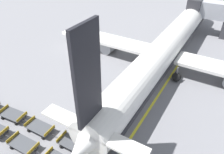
# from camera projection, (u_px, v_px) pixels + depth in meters

# --- Properties ---
(ground_plane) EXTENTS (500.00, 500.00, 0.00)m
(ground_plane) POSITION_uv_depth(u_px,v_px,m) (71.00, 45.00, 39.35)
(ground_plane) COLOR gray
(airplane) EXTENTS (36.04, 45.86, 12.97)m
(airplane) POSITION_uv_depth(u_px,v_px,m) (167.00, 47.00, 32.33)
(airplane) COLOR white
(airplane) RESTS_ON ground_plane
(baggage_dolly_row_mid_a_col_d) EXTENTS (3.56, 1.67, 0.92)m
(baggage_dolly_row_mid_a_col_d) POSITION_uv_depth(u_px,v_px,m) (23.00, 144.00, 20.81)
(baggage_dolly_row_mid_a_col_d) COLOR #424449
(baggage_dolly_row_mid_a_col_d) RESTS_ON ground_plane
(baggage_dolly_row_mid_b_col_c) EXTENTS (3.60, 1.80, 0.92)m
(baggage_dolly_row_mid_b_col_c) POSITION_uv_depth(u_px,v_px,m) (13.00, 115.00, 24.11)
(baggage_dolly_row_mid_b_col_c) COLOR #424449
(baggage_dolly_row_mid_b_col_c) RESTS_ON ground_plane
(baggage_dolly_row_mid_b_col_d) EXTENTS (3.56, 1.67, 0.92)m
(baggage_dolly_row_mid_b_col_d) POSITION_uv_depth(u_px,v_px,m) (40.00, 128.00, 22.56)
(baggage_dolly_row_mid_b_col_d) COLOR #424449
(baggage_dolly_row_mid_b_col_d) RESTS_ON ground_plane
(baggage_dolly_row_mid_b_col_e) EXTENTS (3.56, 1.67, 0.92)m
(baggage_dolly_row_mid_b_col_e) POSITION_uv_depth(u_px,v_px,m) (73.00, 144.00, 20.89)
(baggage_dolly_row_mid_b_col_e) COLOR #424449
(baggage_dolly_row_mid_b_col_e) RESTS_ON ground_plane
(stand_guidance_stripe) EXTENTS (0.76, 26.82, 0.01)m
(stand_guidance_stripe) POSITION_uv_depth(u_px,v_px,m) (153.00, 104.00, 26.27)
(stand_guidance_stripe) COLOR yellow
(stand_guidance_stripe) RESTS_ON ground_plane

